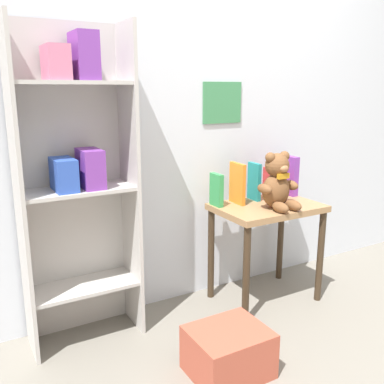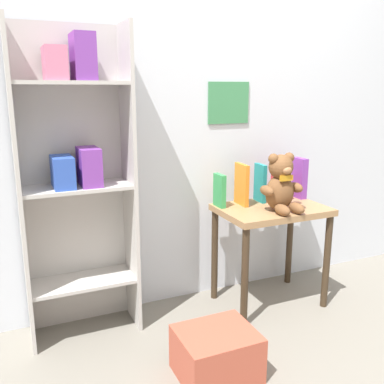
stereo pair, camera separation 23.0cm
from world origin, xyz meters
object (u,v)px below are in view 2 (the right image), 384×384
at_px(teddy_bear, 281,185).
at_px(book_standing_teal, 260,183).
at_px(book_standing_purple, 299,178).
at_px(storage_bin, 216,354).
at_px(book_standing_orange, 242,184).
at_px(bookshelf_side, 75,168).
at_px(book_standing_green, 220,191).
at_px(display_table, 271,224).
at_px(book_standing_red, 280,185).

xyz_separation_m(teddy_bear, book_standing_teal, (-0.00, 0.21, -0.03)).
xyz_separation_m(book_standing_purple, storage_bin, (-0.88, -0.61, -0.62)).
distance_m(book_standing_orange, storage_bin, 0.98).
height_order(bookshelf_side, book_standing_green, bookshelf_side).
height_order(book_standing_orange, storage_bin, book_standing_orange).
bearing_deg(book_standing_purple, book_standing_teal, 177.68).
bearing_deg(storage_bin, book_standing_orange, 52.61).
height_order(display_table, teddy_bear, teddy_bear).
relative_size(display_table, book_standing_purple, 2.44).
bearing_deg(storage_bin, book_standing_purple, 34.62).
xyz_separation_m(teddy_bear, book_standing_green, (-0.28, 0.21, -0.05)).
distance_m(display_table, book_standing_teal, 0.26).
distance_m(display_table, teddy_bear, 0.26).
height_order(book_standing_green, book_standing_red, book_standing_green).
bearing_deg(book_standing_red, book_standing_orange, -177.57).
bearing_deg(teddy_bear, storage_bin, -145.78).
distance_m(teddy_bear, book_standing_green, 0.35).
bearing_deg(book_standing_red, teddy_bear, -123.65).
bearing_deg(storage_bin, book_standing_red, 39.85).
xyz_separation_m(book_standing_red, storage_bin, (-0.74, -0.62, -0.59)).
relative_size(book_standing_teal, book_standing_red, 1.25).
bearing_deg(display_table, book_standing_green, 155.12).
height_order(book_standing_green, book_standing_orange, book_standing_orange).
distance_m(bookshelf_side, teddy_bear, 1.11).
relative_size(bookshelf_side, book_standing_red, 8.60).
height_order(display_table, book_standing_orange, book_standing_orange).
distance_m(book_standing_teal, book_standing_red, 0.14).
bearing_deg(teddy_bear, bookshelf_side, 167.14).
bearing_deg(book_standing_red, bookshelf_side, 178.17).
xyz_separation_m(book_standing_green, book_standing_teal, (0.28, 0.01, 0.02)).
bearing_deg(bookshelf_side, book_standing_teal, -1.70).
bearing_deg(book_standing_orange, bookshelf_side, 179.78).
bearing_deg(book_standing_red, book_standing_teal, 177.78).
height_order(teddy_bear, storage_bin, teddy_bear).
height_order(book_standing_orange, book_standing_purple, book_standing_purple).
distance_m(teddy_bear, storage_bin, 0.97).
xyz_separation_m(teddy_bear, book_standing_orange, (-0.14, 0.20, -0.03)).
relative_size(book_standing_red, book_standing_purple, 0.73).
distance_m(bookshelf_side, book_standing_teal, 1.09).
relative_size(book_standing_green, book_standing_red, 1.04).
height_order(bookshelf_side, book_standing_purple, bookshelf_side).
xyz_separation_m(book_standing_orange, book_standing_purple, (0.41, 0.00, 0.00)).
xyz_separation_m(bookshelf_side, storage_bin, (0.47, -0.65, -0.78)).
distance_m(book_standing_green, book_standing_teal, 0.28).
relative_size(book_standing_green, book_standing_teal, 0.83).
height_order(book_standing_red, book_standing_purple, book_standing_purple).
xyz_separation_m(book_standing_teal, book_standing_red, (0.14, -0.01, -0.02)).
distance_m(book_standing_orange, book_standing_purple, 0.41).
bearing_deg(book_standing_teal, display_table, -87.39).
relative_size(teddy_bear, storage_bin, 0.93).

